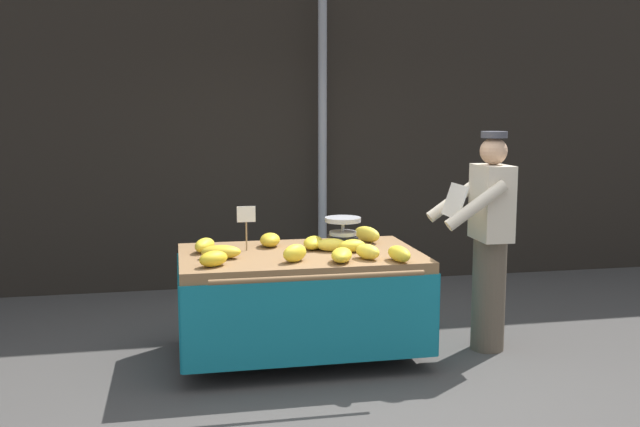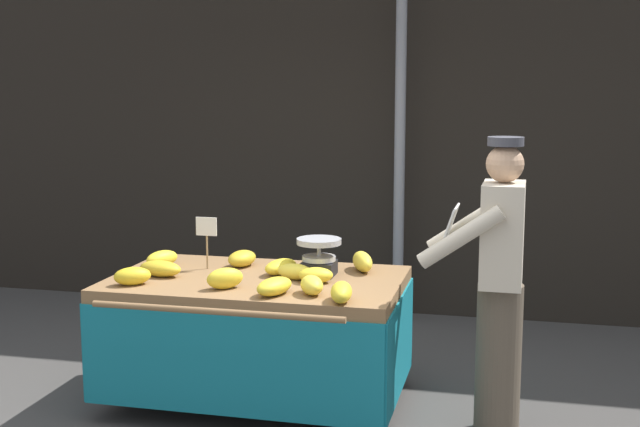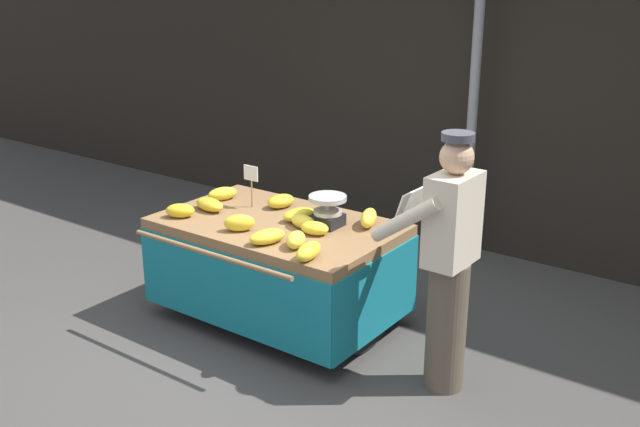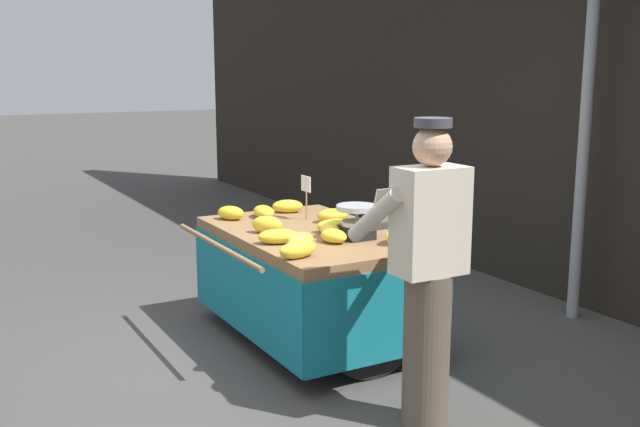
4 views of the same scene
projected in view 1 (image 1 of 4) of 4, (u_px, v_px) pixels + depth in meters
The scene contains 19 objects.
ground_plane at pixel (351, 382), 4.98m from camera, with size 60.00×60.00×0.00m, color #423F3D.
back_wall at pixel (284, 90), 7.59m from camera, with size 16.00×0.24×4.16m, color black.
street_pole at pixel (322, 139), 7.37m from camera, with size 0.09×0.09×3.15m, color gray.
banana_cart at pixel (300, 280), 5.39m from camera, with size 1.81×1.31×0.82m.
weighing_scale at pixel (343, 232), 5.55m from camera, with size 0.28×0.28×0.24m.
price_sign at pixel (246, 218), 5.40m from camera, with size 0.14×0.01×0.34m.
banana_bunch_0 at pixel (205, 245), 5.36m from camera, with size 0.12×0.25×0.11m, color yellow.
banana_bunch_1 at pixel (367, 234), 5.78m from camera, with size 0.11×0.29×0.12m, color yellow.
banana_bunch_2 at pixel (270, 240), 5.59m from camera, with size 0.16×0.24×0.11m, color gold.
banana_bunch_3 at pixel (221, 252), 5.13m from camera, with size 0.15×0.29×0.10m, color gold.
banana_bunch_4 at pixel (399, 254), 5.04m from camera, with size 0.12×0.27×0.11m, color yellow.
banana_bunch_5 at pixel (213, 259), 4.88m from camera, with size 0.13×0.22×0.11m, color gold.
banana_bunch_6 at pixel (352, 246), 5.38m from camera, with size 0.14×0.21×0.09m, color yellow.
banana_bunch_7 at pixel (342, 255), 5.02m from camera, with size 0.14×0.27×0.10m, color yellow.
banana_bunch_8 at pixel (368, 252), 5.12m from camera, with size 0.13×0.22×0.11m, color yellow.
banana_bunch_9 at pixel (313, 243), 5.49m from camera, with size 0.15×0.27×0.10m, color yellow.
banana_bunch_10 at pixel (332, 245), 5.40m from camera, with size 0.12×0.23×0.10m, color yellow.
banana_bunch_11 at pixel (295, 253), 5.02m from camera, with size 0.11×0.22×0.13m, color yellow.
vendor_person at pixel (489, 240), 5.54m from camera, with size 0.59×0.52×1.71m.
Camera 1 is at (-1.15, -4.62, 1.88)m, focal length 40.18 mm.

